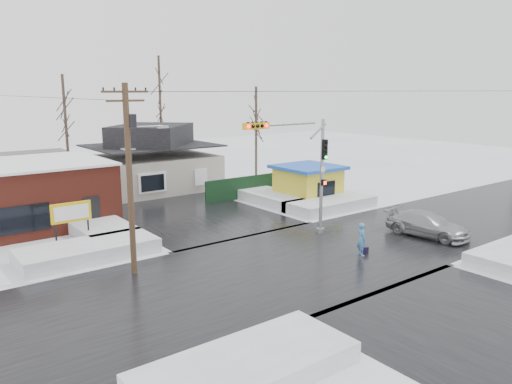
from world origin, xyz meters
TOP-DOWN VIEW (x-y plane):
  - ground at (0.00, 0.00)m, footprint 120.00×120.00m
  - road_ns at (0.00, 0.00)m, footprint 10.00×120.00m
  - road_ew at (0.00, 0.00)m, footprint 120.00×10.00m
  - snowbank_nw at (-9.00, 7.00)m, footprint 7.00×3.00m
  - snowbank_ne at (9.00, 7.00)m, footprint 7.00×3.00m
  - snowbank_sw at (-9.00, -7.00)m, footprint 7.00×3.00m
  - snowbank_nside_w at (-7.00, 12.00)m, footprint 3.00×8.00m
  - snowbank_nside_e at (7.00, 12.00)m, footprint 3.00×8.00m
  - traffic_signal at (2.43, 2.97)m, footprint 6.05×0.68m
  - utility_pole at (-7.93, 3.50)m, footprint 3.15×0.44m
  - brick_building at (-11.00, 15.99)m, footprint 12.20×8.20m
  - marquee_sign at (-9.00, 9.49)m, footprint 2.20×0.21m
  - house at (2.00, 22.00)m, footprint 10.40×8.40m
  - kiosk at (9.50, 9.99)m, footprint 4.60×4.60m
  - fence at (6.50, 14.00)m, footprint 8.00×0.12m
  - tree_far_left at (-4.00, 26.00)m, footprint 3.00×3.00m
  - tree_far_mid at (6.00, 28.00)m, footprint 3.00×3.00m
  - tree_far_right at (12.00, 20.00)m, footprint 3.00×3.00m
  - pedestrian at (2.69, -1.41)m, footprint 0.65×0.77m
  - car at (8.61, -1.42)m, footprint 2.61×5.24m
  - shopping_bag at (3.13, -1.37)m, footprint 0.30×0.18m

SIDE VIEW (x-z plane):
  - ground at x=0.00m, z-range 0.00..0.00m
  - road_ns at x=0.00m, z-range 0.00..0.02m
  - road_ew at x=0.00m, z-range 0.00..0.02m
  - shopping_bag at x=3.13m, z-range 0.00..0.35m
  - snowbank_sw at x=-9.00m, z-range 0.00..0.70m
  - snowbank_nw at x=-9.00m, z-range 0.00..0.80m
  - snowbank_ne at x=9.00m, z-range 0.00..0.80m
  - snowbank_nside_w at x=-7.00m, z-range 0.00..0.80m
  - snowbank_nside_e at x=7.00m, z-range 0.00..0.80m
  - car at x=8.61m, z-range 0.00..1.46m
  - pedestrian at x=2.69m, z-range 0.00..1.79m
  - fence at x=6.50m, z-range 0.00..1.80m
  - kiosk at x=9.50m, z-range 0.03..2.90m
  - marquee_sign at x=-9.00m, z-range 0.65..3.20m
  - brick_building at x=-11.00m, z-range 0.01..4.14m
  - house at x=2.00m, z-range -0.26..5.50m
  - traffic_signal at x=2.43m, z-range 1.04..8.04m
  - utility_pole at x=-7.93m, z-range 0.61..9.61m
  - tree_far_right at x=12.00m, z-range 2.66..11.66m
  - tree_far_left at x=-4.00m, z-range 2.95..12.95m
  - tree_far_mid at x=6.00m, z-range 3.54..15.54m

